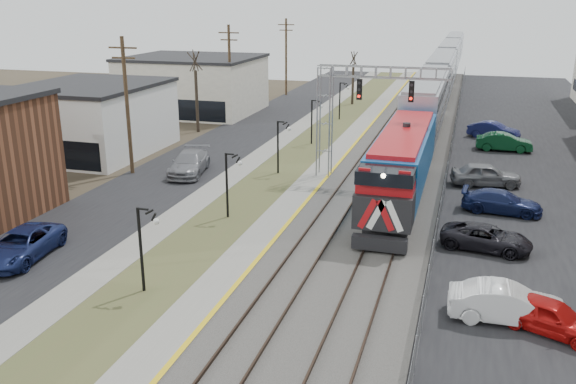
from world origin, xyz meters
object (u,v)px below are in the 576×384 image
at_px(car_lot_a, 550,317).
at_px(car_lot_b, 507,305).
at_px(train, 442,73).
at_px(signal_gantry, 349,103).

relative_size(car_lot_a, car_lot_b, 0.87).
height_order(car_lot_a, car_lot_b, car_lot_b).
xyz_separation_m(train, car_lot_b, (5.92, -60.97, -2.17)).
bearing_deg(train, car_lot_b, -84.46).
bearing_deg(car_lot_a, train, 30.65).
distance_m(car_lot_a, car_lot_b, 1.64).
distance_m(signal_gantry, car_lot_a, 22.55).
bearing_deg(train, signal_gantry, -95.71).
bearing_deg(car_lot_b, train, 3.38).
height_order(signal_gantry, car_lot_b, signal_gantry).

